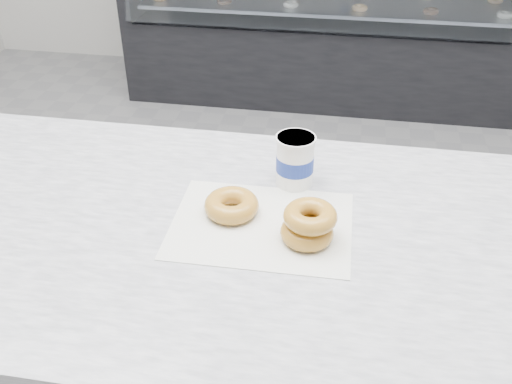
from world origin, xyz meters
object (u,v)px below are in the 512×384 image
counter (243,383)px  display_case (326,17)px  donut_stack (309,224)px  donut_single (232,205)px  coffee_cup (295,160)px

counter → display_case: 2.72m
display_case → donut_stack: 2.77m
display_case → donut_stack: (0.13, -2.73, 0.44)m
counter → donut_single: donut_single is taller
counter → display_case: (0.00, 2.72, 0.04)m
display_case → donut_single: bearing=-90.5°
donut_single → donut_stack: size_ratio=0.84×
counter → donut_single: 0.47m
display_case → coffee_cup: 2.59m
counter → display_case: size_ratio=1.28×
donut_single → display_case: bearing=89.5°
donut_stack → coffee_cup: size_ratio=1.15×
donut_single → donut_stack: donut_stack is taller
display_case → coffee_cup: (0.08, -2.54, 0.47)m
counter → coffee_cup: coffee_cup is taller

